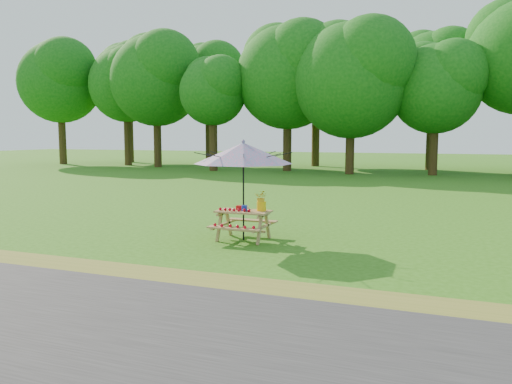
% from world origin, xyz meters
% --- Properties ---
extents(ground, '(120.00, 120.00, 0.00)m').
position_xyz_m(ground, '(0.00, 0.00, 0.00)').
color(ground, '#2E6713').
rests_on(ground, ground).
extents(road, '(120.00, 4.00, 0.01)m').
position_xyz_m(road, '(0.00, -5.00, 0.01)').
color(road, '#2B2B2D').
rests_on(road, ground).
extents(drygrass_strip, '(120.00, 1.20, 0.01)m').
position_xyz_m(drygrass_strip, '(0.00, -2.80, 0.00)').
color(drygrass_strip, olive).
rests_on(drygrass_strip, ground).
extents(treeline, '(60.00, 12.00, 16.00)m').
position_xyz_m(treeline, '(0.00, 22.00, 8.00)').
color(treeline, '#0F5811').
rests_on(treeline, ground).
extents(picnic_table, '(1.20, 1.32, 0.67)m').
position_xyz_m(picnic_table, '(1.03, 0.50, 0.33)').
color(picnic_table, '#A17348').
rests_on(picnic_table, ground).
extents(patio_umbrella, '(2.86, 2.86, 2.25)m').
position_xyz_m(patio_umbrella, '(1.03, 0.50, 1.95)').
color(patio_umbrella, black).
rests_on(patio_umbrella, ground).
extents(produce_bins, '(0.30, 0.39, 0.13)m').
position_xyz_m(produce_bins, '(1.01, 0.54, 0.72)').
color(produce_bins, red).
rests_on(produce_bins, picnic_table).
extents(tomatoes_row, '(0.77, 0.13, 0.07)m').
position_xyz_m(tomatoes_row, '(0.88, 0.32, 0.71)').
color(tomatoes_row, red).
rests_on(tomatoes_row, picnic_table).
extents(flower_bucket, '(0.30, 0.26, 0.46)m').
position_xyz_m(flower_bucket, '(1.43, 0.59, 0.92)').
color(flower_bucket, yellow).
rests_on(flower_bucket, picnic_table).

